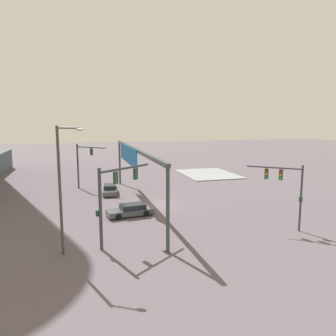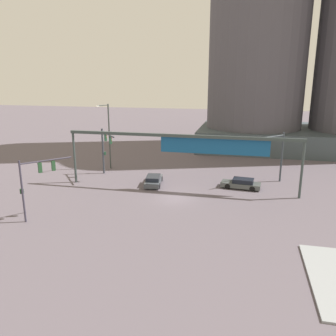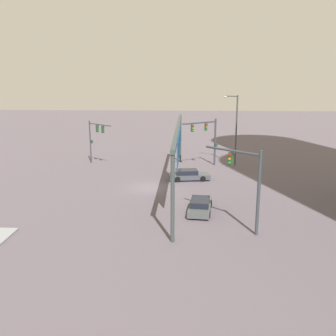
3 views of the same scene
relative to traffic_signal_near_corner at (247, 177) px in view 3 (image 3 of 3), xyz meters
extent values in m
plane|color=#5C535C|center=(-11.24, -8.44, -4.25)|extent=(217.42, 217.42, 0.00)
cylinder|color=#343D44|center=(0.71, 0.75, -1.06)|extent=(0.24, 0.24, 6.39)
cylinder|color=#343D44|center=(-1.03, -1.07, 1.76)|extent=(3.62, 3.76, 0.18)
cube|color=#294528|center=(-1.09, -1.14, 1.15)|extent=(0.41, 0.41, 0.95)
cylinder|color=red|center=(-0.98, -1.25, 1.45)|extent=(0.18, 0.19, 0.20)
cylinder|color=orange|center=(-0.98, -1.25, 1.15)|extent=(0.18, 0.19, 0.20)
cylinder|color=green|center=(-0.98, -1.25, 0.85)|extent=(0.18, 0.19, 0.20)
cylinder|color=#393545|center=(-23.46, -17.90, -1.30)|extent=(0.18, 0.18, 5.90)
cylinder|color=#393545|center=(-21.90, -16.09, 1.29)|extent=(3.22, 3.70, 0.14)
cube|color=#23472A|center=(-22.31, -16.57, 0.70)|extent=(0.41, 0.41, 0.95)
cylinder|color=red|center=(-22.44, -16.46, 0.99)|extent=(0.18, 0.19, 0.20)
cylinder|color=orange|center=(-22.44, -16.46, 0.69)|extent=(0.18, 0.19, 0.20)
cylinder|color=green|center=(-22.44, -16.46, 0.39)|extent=(0.18, 0.19, 0.20)
cube|color=#23472A|center=(-21.50, -15.63, 0.70)|extent=(0.41, 0.41, 0.95)
cylinder|color=red|center=(-21.62, -15.52, 0.99)|extent=(0.18, 0.19, 0.20)
cylinder|color=orange|center=(-21.62, -15.52, 0.69)|extent=(0.18, 0.19, 0.20)
cylinder|color=green|center=(-21.62, -15.52, 0.39)|extent=(0.18, 0.19, 0.20)
cube|color=#23472A|center=(-23.64, -17.75, -1.30)|extent=(0.38, 0.38, 0.44)
cylinder|color=#363C46|center=(-22.95, -0.71, -1.10)|extent=(0.25, 0.25, 6.29)
cylinder|color=#363C46|center=(-21.25, -2.88, 1.68)|extent=(3.55, 4.46, 0.19)
cube|color=#264E38|center=(-21.93, -2.01, 1.07)|extent=(0.40, 0.41, 0.95)
cylinder|color=red|center=(-21.81, -1.91, 1.36)|extent=(0.17, 0.19, 0.20)
cylinder|color=orange|center=(-21.81, -1.91, 1.06)|extent=(0.17, 0.19, 0.20)
cylinder|color=green|center=(-21.81, -1.91, 0.76)|extent=(0.17, 0.19, 0.20)
cube|color=#264E38|center=(-20.52, -3.83, 1.07)|extent=(0.40, 0.41, 0.95)
cylinder|color=red|center=(-20.39, -3.73, 1.36)|extent=(0.17, 0.19, 0.20)
cylinder|color=orange|center=(-20.39, -3.73, 1.06)|extent=(0.17, 0.19, 0.20)
cylinder|color=green|center=(-20.39, -3.73, 0.76)|extent=(0.17, 0.19, 0.20)
cube|color=#264E38|center=(-22.75, -0.55, -1.43)|extent=(0.37, 0.38, 0.44)
cylinder|color=#3B423F|center=(-23.07, 2.08, 0.44)|extent=(0.20, 0.20, 9.38)
cylinder|color=#3B423F|center=(-23.54, 1.33, 4.98)|extent=(1.04, 1.57, 0.12)
ellipsoid|color=silver|center=(-24.01, 0.57, 4.88)|extent=(0.57, 0.67, 0.20)
cylinder|color=#374342|center=(-24.76, -5.43, -1.08)|extent=(0.28, 0.28, 6.33)
cylinder|color=#374342|center=(2.28, -5.43, -1.08)|extent=(0.28, 0.28, 6.33)
cube|color=#374342|center=(-11.24, -5.43, 2.26)|extent=(27.44, 0.35, 0.35)
cube|color=#155186|center=(-7.38, -5.21, 1.28)|extent=(12.42, 0.08, 2.06)
cube|color=#424850|center=(-14.83, -4.19, -3.81)|extent=(2.48, 4.90, 0.55)
cube|color=black|center=(-14.79, -4.47, -3.29)|extent=(1.94, 2.64, 0.50)
cylinder|color=black|center=(-15.88, -2.87, -3.93)|extent=(0.31, 0.66, 0.64)
cylinder|color=black|center=(-14.19, -2.63, -3.93)|extent=(0.31, 0.66, 0.64)
cylinder|color=black|center=(-15.47, -5.75, -3.93)|extent=(0.31, 0.66, 0.64)
cylinder|color=black|center=(-13.78, -5.51, -3.93)|extent=(0.31, 0.66, 0.64)
cube|color=#4B514F|center=(-4.16, -3.26, -3.81)|extent=(4.85, 2.29, 0.55)
cube|color=black|center=(-3.89, -3.29, -3.29)|extent=(2.59, 1.83, 0.50)
cylinder|color=black|center=(-5.70, -3.94, -3.93)|extent=(0.66, 0.29, 0.64)
cylinder|color=black|center=(-5.52, -2.27, -3.93)|extent=(0.66, 0.29, 0.64)
cylinder|color=black|center=(-2.81, -4.25, -3.93)|extent=(0.66, 0.29, 0.64)
cylinder|color=black|center=(-2.63, -2.57, -3.93)|extent=(0.66, 0.29, 0.64)
camera|label=1|loc=(-46.87, 0.81, 5.52)|focal=34.65mm
camera|label=2|loc=(-3.98, -43.90, 8.84)|focal=36.79mm
camera|label=3|loc=(26.68, -4.47, 6.85)|focal=39.56mm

